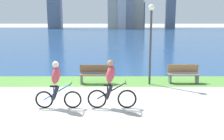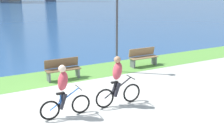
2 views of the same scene
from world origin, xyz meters
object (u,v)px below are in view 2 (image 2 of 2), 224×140
Objects in this scene: bench_near_path at (63,69)px; bench_far_along_path at (143,57)px; lamppost_tall at (117,20)px; cyclist_lead at (118,82)px; cyclist_trailing at (64,91)px.

bench_near_path is 1.00× the size of bench_far_along_path.
cyclist_lead is at bearing -118.41° from lamppost_tall.
lamppost_tall is (3.68, 3.36, 1.61)m from cyclist_trailing.
bench_near_path is at bearing 176.97° from lamppost_tall.
lamppost_tall is (1.82, 3.36, 1.60)m from cyclist_lead.
lamppost_tall is at bearing -171.13° from bench_far_along_path.
bench_far_along_path is (5.34, 3.62, -0.38)m from cyclist_trailing.
cyclist_lead is 1.03× the size of cyclist_trailing.
cyclist_lead reaches higher than cyclist_trailing.
cyclist_lead is at bearing -77.63° from bench_near_path.
cyclist_lead is at bearing -133.91° from bench_far_along_path.
cyclist_lead is 1.14× the size of bench_near_path.
bench_near_path is (1.09, 3.50, -0.38)m from cyclist_trailing.
cyclist_trailing is 6.47m from bench_far_along_path.
cyclist_trailing is 5.24m from lamppost_tall.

